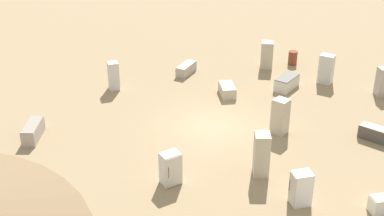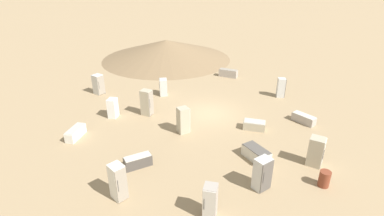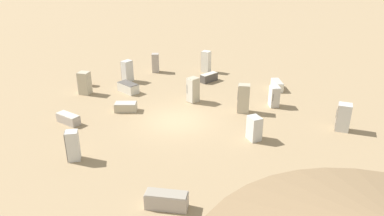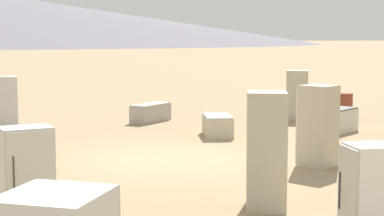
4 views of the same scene
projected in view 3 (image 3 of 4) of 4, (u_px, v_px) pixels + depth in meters
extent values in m
plane|color=#9E8460|center=(177.00, 121.00, 23.50)|extent=(1000.00, 1000.00, 0.00)
cube|color=#B2A88E|center=(244.00, 98.00, 24.36)|extent=(0.90, 0.86, 1.92)
cube|color=gray|center=(238.00, 98.00, 24.41)|extent=(0.27, 0.58, 1.84)
cylinder|color=#2D2D2D|center=(238.00, 95.00, 24.58)|extent=(0.02, 0.02, 0.67)
cube|color=silver|center=(206.00, 62.00, 32.14)|extent=(0.89, 0.89, 1.84)
cube|color=gray|center=(203.00, 61.00, 32.31)|extent=(0.42, 0.44, 1.77)
cylinder|color=#2D2D2D|center=(203.00, 59.00, 32.45)|extent=(0.02, 0.02, 0.64)
cube|color=beige|center=(128.00, 88.00, 27.94)|extent=(1.56, 1.82, 0.67)
cube|color=#56514C|center=(128.00, 83.00, 27.80)|extent=(1.50, 1.75, 0.04)
cube|color=#A89E93|center=(167.00, 201.00, 15.61)|extent=(1.89, 1.28, 0.70)
cube|color=gray|center=(166.00, 193.00, 15.46)|extent=(1.82, 1.23, 0.04)
cube|color=silver|center=(73.00, 146.00, 18.93)|extent=(0.63, 0.60, 1.62)
cube|color=#56514C|center=(67.00, 146.00, 18.89)|extent=(0.08, 0.54, 1.56)
cylinder|color=#2D2D2D|center=(66.00, 143.00, 19.03)|extent=(0.02, 0.02, 0.57)
cube|color=#B2A88E|center=(193.00, 90.00, 26.03)|extent=(0.90, 0.89, 1.76)
cube|color=beige|center=(189.00, 91.00, 25.81)|extent=(0.34, 0.55, 1.69)
cylinder|color=#2D2D2D|center=(187.00, 89.00, 25.90)|extent=(0.02, 0.02, 0.62)
cube|color=#B2A88E|center=(85.00, 83.00, 27.43)|extent=(1.00, 0.99, 1.67)
cube|color=beige|center=(80.00, 83.00, 27.52)|extent=(0.37, 0.62, 1.60)
cylinder|color=#2D2D2D|center=(81.00, 80.00, 27.72)|extent=(0.02, 0.02, 0.59)
cube|color=white|center=(274.00, 96.00, 25.38)|extent=(0.69, 0.80, 1.41)
cube|color=#BCB7AD|center=(276.00, 98.00, 25.03)|extent=(0.56, 0.12, 1.36)
cylinder|color=#2D2D2D|center=(273.00, 98.00, 24.96)|extent=(0.02, 0.02, 0.49)
cube|color=#B2A88E|center=(126.00, 107.00, 24.77)|extent=(1.57, 1.07, 0.55)
cube|color=#BCB7AD|center=(125.00, 103.00, 24.65)|extent=(1.50, 1.03, 0.04)
cube|color=silver|center=(277.00, 85.00, 28.50)|extent=(0.86, 1.68, 0.63)
cube|color=#BCB7AD|center=(277.00, 81.00, 28.36)|extent=(0.83, 1.61, 0.04)
cube|color=#4C4742|center=(209.00, 78.00, 30.13)|extent=(1.57, 1.21, 0.63)
cube|color=beige|center=(209.00, 74.00, 30.00)|extent=(1.51, 1.17, 0.04)
cube|color=silver|center=(254.00, 128.00, 20.98)|extent=(0.71, 0.86, 1.40)
cube|color=beige|center=(259.00, 127.00, 21.09)|extent=(0.16, 0.74, 1.35)
cylinder|color=#2D2D2D|center=(262.00, 128.00, 20.84)|extent=(0.02, 0.02, 0.49)
cube|color=#A89E93|center=(68.00, 119.00, 23.08)|extent=(1.52, 1.61, 0.56)
cube|color=beige|center=(68.00, 115.00, 22.96)|extent=(1.46, 1.54, 0.04)
cube|color=silver|center=(344.00, 117.00, 21.99)|extent=(1.00, 1.00, 1.67)
cube|color=gray|center=(337.00, 116.00, 22.11)|extent=(0.41, 0.58, 1.61)
cylinder|color=#2D2D2D|center=(336.00, 113.00, 22.30)|extent=(0.02, 0.02, 0.59)
cube|color=silver|center=(127.00, 71.00, 29.94)|extent=(0.96, 0.92, 1.72)
cube|color=#56514C|center=(125.00, 70.00, 30.12)|extent=(0.62, 0.48, 1.65)
cylinder|color=#2D2D2D|center=(127.00, 68.00, 30.29)|extent=(0.02, 0.02, 0.60)
cube|color=#A89E93|center=(155.00, 63.00, 32.18)|extent=(0.69, 0.70, 1.63)
cube|color=#BCB7AD|center=(156.00, 62.00, 32.47)|extent=(0.55, 0.15, 1.56)
cylinder|color=#2D2D2D|center=(158.00, 61.00, 32.47)|extent=(0.02, 0.02, 0.57)
cylinder|color=brown|center=(87.00, 80.00, 29.21)|extent=(0.54, 0.54, 0.85)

